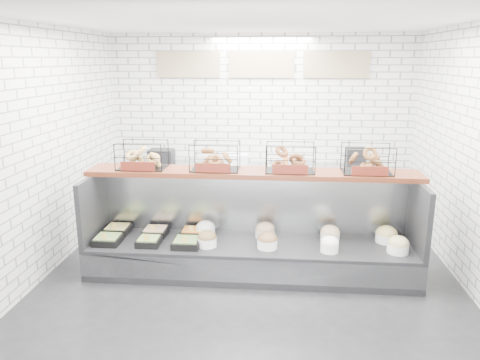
{
  "coord_description": "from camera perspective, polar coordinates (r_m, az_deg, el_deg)",
  "views": [
    {
      "loc": [
        0.34,
        -5.07,
        2.59
      ],
      "look_at": [
        -0.15,
        0.45,
        1.15
      ],
      "focal_mm": 35.0,
      "sensor_mm": 36.0,
      "label": 1
    }
  ],
  "objects": [
    {
      "name": "bagel_shelf",
      "position": [
        5.73,
        1.53,
        2.3
      ],
      "size": [
        4.1,
        0.5,
        0.4
      ],
      "color": "#451B0E",
      "rests_on": "display_case"
    },
    {
      "name": "prep_counter",
      "position": [
        7.8,
        2.31,
        -1.24
      ],
      "size": [
        4.0,
        0.6,
        1.2
      ],
      "color": "#93969B",
      "rests_on": "ground"
    },
    {
      "name": "room_shell",
      "position": [
        5.7,
        1.62,
        9.18
      ],
      "size": [
        5.02,
        5.51,
        3.01
      ],
      "color": "silver",
      "rests_on": "ground"
    },
    {
      "name": "display_case",
      "position": [
        5.88,
        1.37,
        -8.09
      ],
      "size": [
        4.0,
        0.9,
        1.2
      ],
      "color": "black",
      "rests_on": "ground"
    },
    {
      "name": "ground",
      "position": [
        5.7,
        1.1,
        -12.48
      ],
      "size": [
        5.5,
        5.5,
        0.0
      ],
      "primitive_type": "plane",
      "color": "black",
      "rests_on": "ground"
    }
  ]
}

